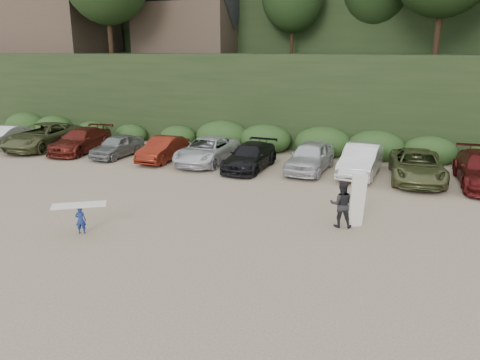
% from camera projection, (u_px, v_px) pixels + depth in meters
% --- Properties ---
extents(ground, '(120.00, 120.00, 0.00)m').
position_uv_depth(ground, '(215.00, 238.00, 16.40)').
color(ground, tan).
rests_on(ground, ground).
extents(parked_cars, '(39.76, 6.11, 1.65)m').
position_uv_depth(parked_cars, '(231.00, 152.00, 26.36)').
color(parked_cars, silver).
rests_on(parked_cars, ground).
extents(child_surfer, '(1.85, 1.41, 1.11)m').
position_uv_depth(child_surfer, '(80.00, 214.00, 16.59)').
color(child_surfer, navy).
rests_on(child_surfer, ground).
extents(adult_surfer, '(1.35, 0.80, 2.06)m').
position_uv_depth(adult_surfer, '(343.00, 204.00, 17.20)').
color(adult_surfer, black).
rests_on(adult_surfer, ground).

